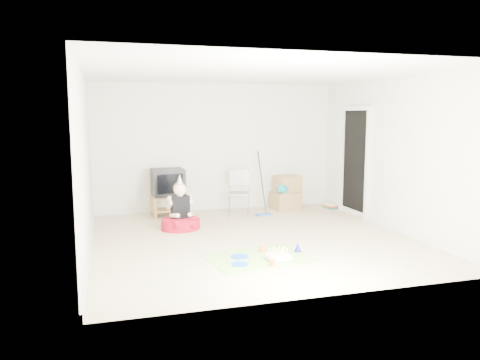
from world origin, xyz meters
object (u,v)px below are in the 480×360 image
object	(u,v)px
cardboard_boxes	(286,193)
folding_chair	(239,193)
crt_tv	(168,182)
tv_stand	(168,204)
seated_woman	(181,217)
birthday_cake	(278,257)

from	to	relation	value
cardboard_boxes	folding_chair	bearing A→B (deg)	-163.51
crt_tv	cardboard_boxes	bearing A→B (deg)	-3.73
folding_chair	cardboard_boxes	bearing A→B (deg)	16.49
tv_stand	seated_woman	distance (m)	1.16
cardboard_boxes	birthday_cake	size ratio (longest dim) A/B	2.23
crt_tv	seated_woman	xyz separation A→B (m)	(0.06, -1.16, -0.46)
cardboard_boxes	birthday_cake	xyz separation A→B (m)	(-1.40, -3.24, -0.30)
seated_woman	crt_tv	bearing A→B (deg)	92.95
cardboard_boxes	seated_woman	world-z (taller)	seated_woman
folding_chair	seated_woman	bearing A→B (deg)	-147.64
cardboard_boxes	tv_stand	bearing A→B (deg)	179.51
crt_tv	seated_woman	world-z (taller)	seated_woman
folding_chair	cardboard_boxes	xyz separation A→B (m)	(1.12, 0.33, -0.11)
folding_chair	seated_woman	distance (m)	1.53
crt_tv	folding_chair	size ratio (longest dim) A/B	0.66
tv_stand	birthday_cake	distance (m)	3.44
folding_chair	crt_tv	bearing A→B (deg)	165.19
crt_tv	cardboard_boxes	xyz separation A→B (m)	(2.46, -0.02, -0.33)
folding_chair	cardboard_boxes	distance (m)	1.18
birthday_cake	crt_tv	bearing A→B (deg)	108.04
birthday_cake	folding_chair	bearing A→B (deg)	84.62
tv_stand	birthday_cake	xyz separation A→B (m)	(1.06, -3.27, -0.20)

